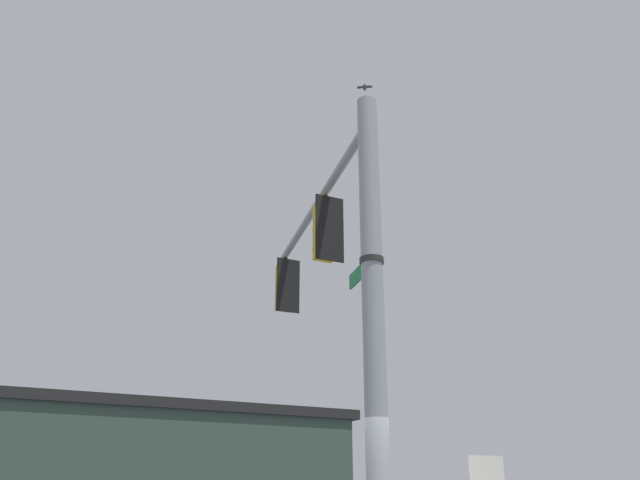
# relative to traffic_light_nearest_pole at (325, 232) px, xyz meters

# --- Properties ---
(signal_pole) EXTENTS (0.30, 0.30, 7.21)m
(signal_pole) POSITION_rel_traffic_light_nearest_pole_xyz_m (-0.42, -2.35, -2.41)
(signal_pole) COLOR gray
(signal_pole) RESTS_ON ground
(mast_arm) EXTENTS (1.27, 6.21, 0.15)m
(mast_arm) POSITION_rel_traffic_light_nearest_pole_xyz_m (0.14, 0.75, 0.77)
(mast_arm) COLOR gray
(traffic_light_nearest_pole) EXTENTS (0.54, 0.49, 1.31)m
(traffic_light_nearest_pole) POSITION_rel_traffic_light_nearest_pole_xyz_m (0.00, 0.00, 0.00)
(traffic_light_nearest_pole) COLOR black
(traffic_light_mid_inner) EXTENTS (0.54, 0.49, 1.31)m
(traffic_light_mid_inner) POSITION_rel_traffic_light_nearest_pole_xyz_m (0.60, 3.28, 0.00)
(traffic_light_mid_inner) COLOR black
(street_name_sign) EXTENTS (0.36, 1.14, 0.22)m
(street_name_sign) POSITION_rel_traffic_light_nearest_pole_xyz_m (-0.38, -2.13, -1.41)
(street_name_sign) COLOR #147238
(bird_flying) EXTENTS (0.35, 0.26, 0.08)m
(bird_flying) POSITION_rel_traffic_light_nearest_pole_xyz_m (1.85, 1.64, 4.64)
(bird_flying) COLOR #4C4742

